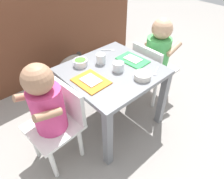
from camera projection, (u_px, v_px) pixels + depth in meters
ground_plane at (112, 120)px, 1.57m from camera, size 7.00×7.00×0.00m
kitchen_cabinet_back at (37, 20)px, 1.82m from camera, size 1.96×0.37×1.03m
dining_table at (112, 80)px, 1.32m from camera, size 0.58×0.56×0.47m
seated_child_left at (49, 106)px, 1.06m from camera, size 0.30×0.30×0.70m
seated_child_right at (157, 52)px, 1.52m from camera, size 0.28×0.28×0.69m
dog at (68, 69)px, 1.73m from camera, size 0.46×0.31×0.32m
food_tray_left at (91, 81)px, 1.17m from camera, size 0.17×0.21×0.02m
food_tray_right at (133, 60)px, 1.35m from camera, size 0.14×0.21×0.02m
water_cup_left at (101, 59)px, 1.32m from camera, size 0.06×0.06×0.06m
water_cup_right at (118, 67)px, 1.25m from camera, size 0.07×0.07×0.06m
veggie_bowl_near at (143, 76)px, 1.19m from camera, size 0.10×0.10×0.04m
veggie_bowl_far at (80, 62)px, 1.30m from camera, size 0.09×0.09×0.04m
spoon_by_left_tray at (109, 50)px, 1.46m from camera, size 0.08×0.07×0.01m
spoon_by_right_tray at (156, 72)px, 1.25m from camera, size 0.10×0.05×0.01m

